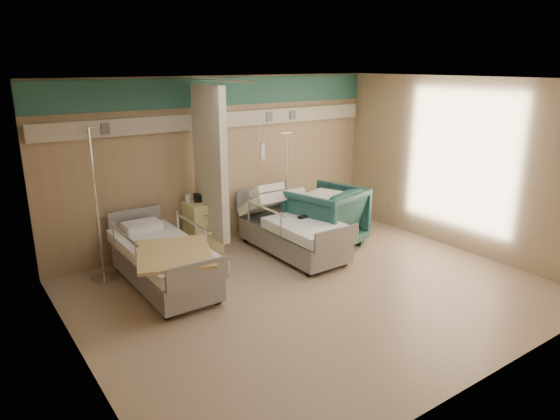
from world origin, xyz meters
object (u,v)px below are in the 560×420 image
Objects in this scene: visitor_armchair at (325,217)px; iv_stand_left at (101,250)px; bed_right at (293,235)px; bedside_cabinet at (203,227)px; iv_stand_right at (286,213)px; bed_left at (164,266)px.

visitor_armchair is 3.56m from iv_stand_left.
bed_right is 2.54× the size of bedside_cabinet.
bed_right is 1.02m from iv_stand_right.
visitor_armchair is (2.85, -0.04, 0.20)m from bed_left.
iv_stand_left is at bearing -26.99° from visitor_armchair.
bed_right is 2.20m from bed_left.
visitor_armchair is 0.61× the size of iv_stand_right.
bedside_cabinet is 1.68m from iv_stand_left.
bedside_cabinet is (-1.15, 0.90, 0.11)m from bed_right.
iv_stand_left is (-3.32, -0.14, 0.07)m from iv_stand_right.
bedside_cabinet is at bearing 5.36° from iv_stand_left.
visitor_armchair reaches higher than bed_right.
visitor_armchair is 0.51× the size of iv_stand_left.
bedside_cabinet is at bearing 179.58° from iv_stand_right.
bed_right is 1.92× the size of visitor_armchair.
visitor_armchair reaches higher than bed_left.
visitor_armchair is at bearing -12.63° from iv_stand_left.
iv_stand_left is at bearing 130.00° from bed_left.
bed_left is 1.17× the size of iv_stand_right.
iv_stand_right reaches higher than bed_right.
bed_left is at bearing 180.00° from bed_right.
bed_left is at bearing -161.80° from iv_stand_right.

